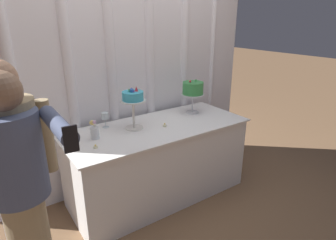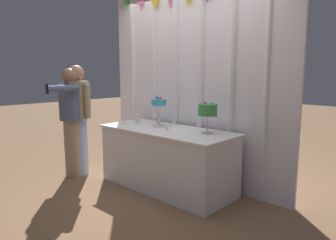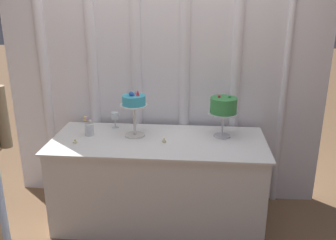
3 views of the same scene
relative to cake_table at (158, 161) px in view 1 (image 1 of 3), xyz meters
The scene contains 11 objects.
ground_plane 0.40m from the cake_table, 90.00° to the right, with size 24.00×24.00×0.00m, color #846042.
draped_curtain 1.18m from the cake_table, 95.14° to the left, with size 2.96×0.15×2.84m.
cake_table is the anchor object (origin of this frame).
cake_display_nearleft 0.71m from the cake_table, 160.05° to the left, with size 0.24×0.24×0.41m.
cake_display_nearright 0.85m from the cake_table, 12.94° to the left, with size 0.26×0.26×0.37m.
wine_glass 0.70m from the cake_table, 148.80° to the left, with size 0.07×0.07×0.15m.
flower_vase 0.76m from the cake_table, behind, with size 0.08×0.09×0.18m.
tealight_far_left 0.79m from the cake_table, 169.41° to the right, with size 0.04×0.04×0.03m.
tealight_near_left 0.40m from the cake_table, 42.75° to the right, with size 0.04×0.04×0.04m.
guest_man_pink_jacket 1.45m from the cake_table, 159.66° to the right, with size 0.49×0.38×1.58m.
guest_man_dark_suit 1.49m from the cake_table, 155.60° to the right, with size 0.49×0.60×1.54m.
Camera 1 is at (-1.38, -2.08, 1.78)m, focal length 30.41 mm.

